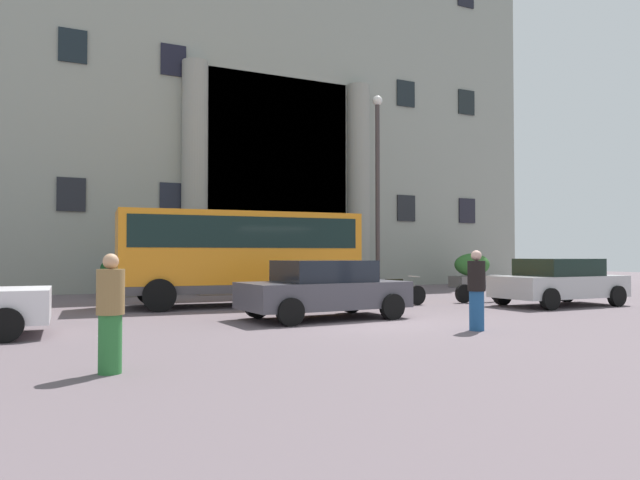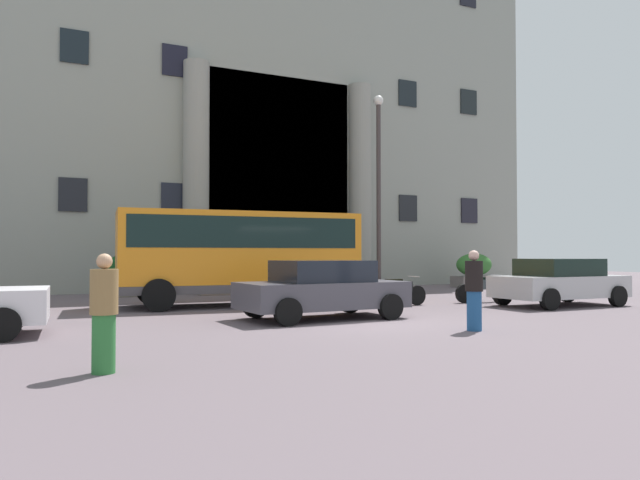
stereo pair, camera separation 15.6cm
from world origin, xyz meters
The scene contains 15 objects.
ground_plane centered at (0.00, 0.00, -0.06)m, with size 80.00×64.00×0.12m, color #65575D.
office_building_facade centered at (0.02, 17.47, 8.82)m, with size 34.14×9.80×17.67m.
orange_minibus centered at (-1.47, 5.50, 1.68)m, with size 7.30×3.20×2.82m.
bus_stop_sign centered at (3.01, 7.19, 1.71)m, with size 0.44×0.08×2.77m.
hedge_planter_far_west centered at (5.15, 10.79, 0.64)m, with size 1.75×0.83×1.33m.
hedge_planter_east centered at (-3.93, 10.86, 0.76)m, with size 2.18×0.80×1.58m.
hedge_planter_entrance_right centered at (11.72, 10.31, 0.78)m, with size 2.10×0.99×1.61m.
hedge_planter_west centered at (-0.72, 10.33, 0.71)m, with size 1.65×0.95×1.48m.
parked_estate_mid centered at (-0.80, 1.05, 0.72)m, with size 4.06×2.23×1.41m.
parked_hatchback_near centered at (7.21, 1.13, 0.73)m, with size 4.05×2.07×1.43m.
scooter_by_planter centered at (2.75, 3.19, 0.46)m, with size 1.96×0.55×0.89m.
motorcycle_far_end centered at (5.94, 3.18, 0.46)m, with size 1.99×0.55×0.89m.
pedestrian_woman_dark_dress centered at (-6.21, -3.56, 0.79)m, with size 0.36×0.36×1.57m.
pedestrian_woman_with_bag centered at (1.04, -2.29, 0.83)m, with size 0.36×0.36×1.64m.
lamppost_plaza_centre centered at (5.33, 8.51, 4.63)m, with size 0.40×0.40×8.00m.
Camera 1 is at (-7.11, -11.69, 1.56)m, focal length 32.93 mm.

